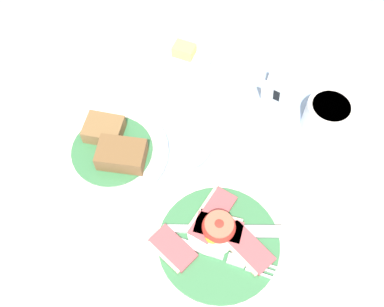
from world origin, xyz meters
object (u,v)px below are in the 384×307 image
(bread_plate, at_px, (113,150))
(number_card, at_px, (279,92))
(breakfast_plate, at_px, (218,241))
(teaspoon_by_saucer, at_px, (210,138))
(butter_dish, at_px, (184,55))
(sugar_cup, at_px, (327,115))

(bread_plate, height_order, number_card, number_card)
(breakfast_plate, xyz_separation_m, bread_plate, (-0.23, 0.04, 0.00))
(bread_plate, relative_size, teaspoon_by_saucer, 0.99)
(teaspoon_by_saucer, bearing_deg, number_card, 148.17)
(butter_dish, bearing_deg, breakfast_plate, -48.19)
(butter_dish, distance_m, number_card, 0.21)
(bread_plate, bearing_deg, teaspoon_by_saucer, 43.48)
(sugar_cup, distance_m, butter_dish, 0.30)
(breakfast_plate, bearing_deg, sugar_cup, 82.03)
(bread_plate, xyz_separation_m, teaspoon_by_saucer, (0.12, 0.12, -0.01))
(breakfast_plate, bearing_deg, teaspoon_by_saucer, 126.19)
(butter_dish, bearing_deg, teaspoon_by_saucer, -42.80)
(bread_plate, relative_size, number_card, 2.60)
(number_card, bearing_deg, bread_plate, -128.65)
(breakfast_plate, xyz_separation_m, butter_dish, (-0.26, 0.29, -0.00))
(bread_plate, xyz_separation_m, sugar_cup, (0.27, 0.25, 0.02))
(bread_plate, bearing_deg, butter_dish, 95.34)
(sugar_cup, relative_size, butter_dish, 0.72)
(butter_dish, height_order, teaspoon_by_saucer, butter_dish)
(breakfast_plate, relative_size, bread_plate, 1.34)
(butter_dish, bearing_deg, bread_plate, -84.66)
(breakfast_plate, relative_size, butter_dish, 2.33)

